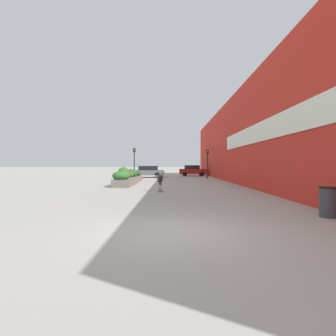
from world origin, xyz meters
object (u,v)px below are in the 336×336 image
car_center_right (255,171)px  traffic_light_right (207,159)px  car_center_left (193,170)px  traffic_light_left (134,158)px  skateboard (160,190)px  trash_bin (328,202)px  skateboarder (160,179)px  car_leftmost (147,171)px

car_center_right → traffic_light_right: traffic_light_right is taller
car_center_left → traffic_light_right: (1.01, -7.92, 1.50)m
traffic_light_right → traffic_light_left: bearing=177.4°
skateboard → traffic_light_right: size_ratio=0.19×
skateboard → trash_bin: bearing=-71.5°
skateboarder → traffic_light_right: 14.80m
car_center_left → traffic_light_right: 8.13m
skateboard → traffic_light_left: (-3.54, 14.26, 2.35)m
skateboard → traffic_light_left: bearing=86.4°
traffic_light_right → car_leftmost: bearing=155.9°
traffic_light_left → traffic_light_right: (8.44, -0.38, -0.12)m
car_leftmost → car_center_right: 14.19m
trash_bin → car_center_right: (6.23, 26.27, 0.31)m
trash_bin → traffic_light_left: (-9.17, 22.03, 1.93)m
trash_bin → car_center_right: car_center_right is taller
traffic_light_left → traffic_light_right: bearing=-2.6°
skateboard → trash_bin: trash_bin is taller
car_center_right → traffic_light_left: size_ratio=1.10×
car_center_left → car_center_right: size_ratio=1.00×
skateboarder → trash_bin: (5.63, -7.76, -0.29)m
car_center_right → traffic_light_right: 8.49m
car_center_left → traffic_light_left: (-7.43, -7.54, 1.62)m
traffic_light_left → car_leftmost: bearing=65.4°
car_leftmost → skateboarder: bearing=-172.5°
skateboarder → traffic_light_right: (4.90, 13.88, 1.53)m
skateboarder → car_center_right: bearing=39.8°
car_leftmost → traffic_light_right: traffic_light_right is taller
skateboarder → car_center_right: car_center_right is taller
skateboard → traffic_light_right: traffic_light_right is taller
car_center_right → traffic_light_right: size_ratio=1.16×
trash_bin → traffic_light_left: bearing=112.6°
skateboarder → car_center_left: size_ratio=0.28×
car_center_left → car_leftmost: bearing=-52.4°
trash_bin → traffic_light_left: traffic_light_left is taller
skateboard → traffic_light_right: 14.89m
trash_bin → skateboard: bearing=126.0°
car_leftmost → car_center_right: (14.11, 1.43, 0.01)m
skateboard → car_center_right: size_ratio=0.17×
traffic_light_right → skateboarder: bearing=-109.4°
traffic_light_right → car_center_right: bearing=33.6°
skateboard → car_leftmost: size_ratio=0.15×
car_center_left → car_center_right: bearing=67.5°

